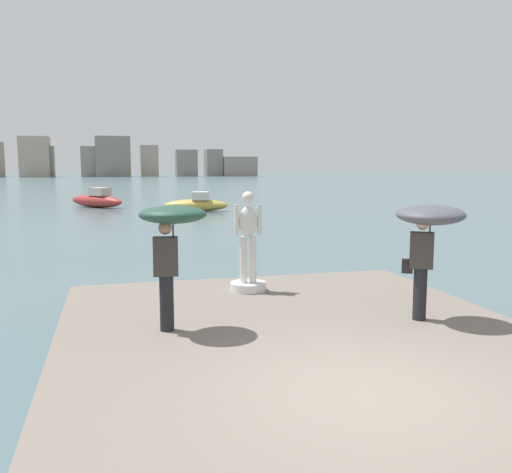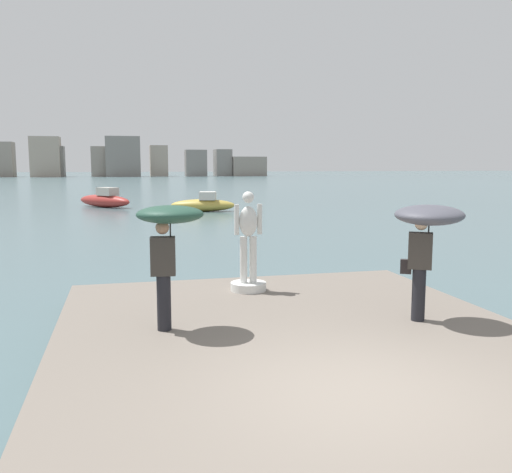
{
  "view_description": "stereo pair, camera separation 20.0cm",
  "coord_description": "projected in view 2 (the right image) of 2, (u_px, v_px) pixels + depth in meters",
  "views": [
    {
      "loc": [
        -2.78,
        -5.54,
        2.98
      ],
      "look_at": [
        0.0,
        5.07,
        1.55
      ],
      "focal_mm": 38.56,
      "sensor_mm": 36.0,
      "label": 1
    },
    {
      "loc": [
        -2.58,
        -5.59,
        2.98
      ],
      "look_at": [
        0.0,
        5.07,
        1.55
      ],
      "focal_mm": 38.56,
      "sensor_mm": 36.0,
      "label": 2
    }
  ],
  "objects": [
    {
      "name": "ground_plane",
      "position": [
        156.0,
        202.0,
        44.93
      ],
      "size": [
        400.0,
        400.0,
        0.0
      ],
      "primitive_type": "plane",
      "color": "#4C666B"
    },
    {
      "name": "boat_far",
      "position": [
        203.0,
        204.0,
        35.41
      ],
      "size": [
        4.34,
        2.33,
        1.26
      ],
      "color": "#B2993D",
      "rests_on": "ground"
    },
    {
      "name": "boat_near",
      "position": [
        105.0,
        200.0,
        38.9
      ],
      "size": [
        4.26,
        4.82,
        1.4
      ],
      "color": "#9E2D28",
      "rests_on": "ground"
    },
    {
      "name": "onlooker_left",
      "position": [
        168.0,
        230.0,
        8.5
      ],
      "size": [
        1.15,
        1.15,
        1.97
      ],
      "color": "black",
      "rests_on": "pier"
    },
    {
      "name": "onlooker_right",
      "position": [
        427.0,
        226.0,
        8.99
      ],
      "size": [
        1.54,
        1.54,
        1.96
      ],
      "color": "black",
      "rests_on": "pier"
    },
    {
      "name": "distant_skyline",
      "position": [
        114.0,
        160.0,
        140.38
      ],
      "size": [
        70.22,
        9.07,
        10.14
      ],
      "color": "gray",
      "rests_on": "ground"
    },
    {
      "name": "pier",
      "position": [
        308.0,
        355.0,
        8.1
      ],
      "size": [
        7.42,
        9.62,
        0.4
      ],
      "primitive_type": "cube",
      "color": "#70665B",
      "rests_on": "ground"
    },
    {
      "name": "statue_white_figure",
      "position": [
        248.0,
        254.0,
        11.28
      ],
      "size": [
        0.74,
        0.74,
        2.05
      ],
      "color": "silver",
      "rests_on": "pier"
    }
  ]
}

